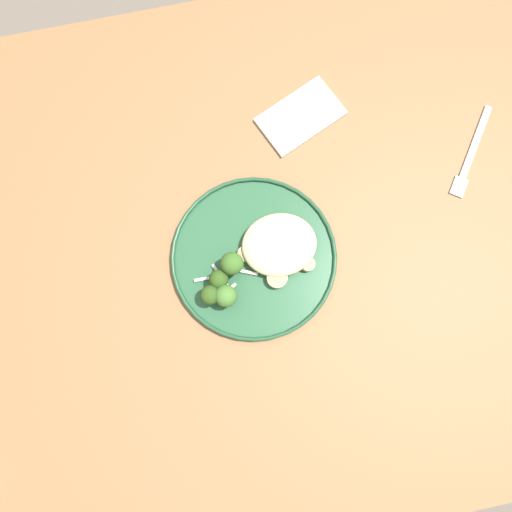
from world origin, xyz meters
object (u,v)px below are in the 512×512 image
at_px(seared_scallop_tilted_round, 310,264).
at_px(seared_scallop_on_noodles, 288,247).
at_px(broccoli_floret_split_head, 234,263).
at_px(dinner_fork, 473,154).
at_px(seared_scallop_rear_pale, 274,258).
at_px(folded_napkin, 303,116).
at_px(seared_scallop_large_seared, 248,253).
at_px(seared_scallop_tiny_bay, 297,232).
at_px(broccoli_floret_tall_stalk, 212,295).
at_px(broccoli_floret_beside_noodles, 221,279).
at_px(seared_scallop_right_edge, 279,278).
at_px(dinner_plate, 256,257).
at_px(seared_scallop_half_hidden, 261,237).
at_px(broccoli_floret_small_sprig, 228,296).

bearing_deg(seared_scallop_tilted_round, seared_scallop_on_noodles, -50.05).
xyz_separation_m(seared_scallop_on_noodles, seared_scallop_tilted_round, (-0.03, 0.04, -0.00)).
distance_m(broccoli_floret_split_head, dinner_fork, 0.48).
distance_m(seared_scallop_rear_pale, folded_napkin, 0.27).
height_order(seared_scallop_large_seared, seared_scallop_tiny_bay, seared_scallop_tiny_bay).
bearing_deg(broccoli_floret_tall_stalk, seared_scallop_tiny_bay, -153.94).
relative_size(seared_scallop_tilted_round, broccoli_floret_tall_stalk, 0.50).
relative_size(broccoli_floret_beside_noodles, broccoli_floret_tall_stalk, 0.97).
xyz_separation_m(seared_scallop_rear_pale, broccoli_floret_beside_noodles, (0.10, 0.02, 0.02)).
xyz_separation_m(seared_scallop_right_edge, seared_scallop_tiny_bay, (-0.05, -0.07, 0.00)).
relative_size(dinner_plate, broccoli_floret_beside_noodles, 6.01).
distance_m(seared_scallop_rear_pale, seared_scallop_large_seared, 0.05).
height_order(seared_scallop_right_edge, broccoli_floret_beside_noodles, broccoli_floret_beside_noodles).
bearing_deg(seared_scallop_large_seared, folded_napkin, -122.84).
bearing_deg(broccoli_floret_split_head, seared_scallop_large_seared, -146.69).
bearing_deg(dinner_fork, seared_scallop_tilted_round, 22.44).
bearing_deg(seared_scallop_right_edge, seared_scallop_tiny_bay, -123.05).
bearing_deg(seared_scallop_half_hidden, dinner_fork, -169.46).
distance_m(seared_scallop_large_seared, broccoli_floret_tall_stalk, 0.10).
height_order(seared_scallop_tilted_round, folded_napkin, seared_scallop_tilted_round).
xyz_separation_m(seared_scallop_on_noodles, seared_scallop_half_hidden, (0.04, -0.03, -0.00)).
bearing_deg(dinner_plate, seared_scallop_right_edge, 124.77).
height_order(broccoli_floret_beside_noodles, broccoli_floret_split_head, broccoli_floret_split_head).
bearing_deg(broccoli_floret_split_head, broccoli_floret_small_sprig, 67.67).
distance_m(seared_scallop_tilted_round, seared_scallop_half_hidden, 0.10).
bearing_deg(dinner_fork, broccoli_floret_small_sprig, 18.97).
bearing_deg(seared_scallop_large_seared, seared_scallop_tilted_round, 158.52).
relative_size(seared_scallop_on_noodles, broccoli_floret_beside_noodles, 0.50).
xyz_separation_m(seared_scallop_large_seared, seared_scallop_tiny_bay, (-0.09, -0.02, 0.00)).
height_order(seared_scallop_on_noodles, seared_scallop_half_hidden, seared_scallop_on_noodles).
bearing_deg(broccoli_floret_beside_noodles, seared_scallop_tiny_bay, -158.43).
xyz_separation_m(dinner_plate, broccoli_floret_tall_stalk, (0.08, 0.05, 0.03)).
bearing_deg(broccoli_floret_small_sprig, seared_scallop_rear_pale, -150.99).
xyz_separation_m(broccoli_floret_split_head, folded_napkin, (-0.18, -0.25, -0.05)).
height_order(seared_scallop_right_edge, seared_scallop_tilted_round, same).
bearing_deg(broccoli_floret_small_sprig, seared_scallop_half_hidden, -129.77).
xyz_separation_m(seared_scallop_large_seared, seared_scallop_on_noodles, (-0.07, 0.00, 0.00)).
xyz_separation_m(seared_scallop_rear_pale, seared_scallop_on_noodles, (-0.03, -0.01, -0.00)).
relative_size(dinner_plate, seared_scallop_tilted_round, 11.74).
bearing_deg(seared_scallop_tilted_round, dinner_fork, -157.56).
height_order(seared_scallop_rear_pale, broccoli_floret_beside_noodles, broccoli_floret_beside_noodles).
height_order(seared_scallop_tilted_round, dinner_fork, seared_scallop_tilted_round).
xyz_separation_m(broccoli_floret_beside_noodles, broccoli_floret_tall_stalk, (0.02, 0.02, 0.00)).
bearing_deg(folded_napkin, seared_scallop_tiny_bay, 74.37).
bearing_deg(dinner_fork, broccoli_floret_tall_stalk, 17.38).
bearing_deg(seared_scallop_tiny_bay, broccoli_floret_beside_noodles, 21.57).
height_order(seared_scallop_tilted_round, seared_scallop_tiny_bay, same).
height_order(seared_scallop_tiny_bay, broccoli_floret_split_head, broccoli_floret_split_head).
distance_m(seared_scallop_large_seared, broccoli_floret_split_head, 0.04).
xyz_separation_m(broccoli_floret_beside_noodles, folded_napkin, (-0.20, -0.27, -0.04)).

